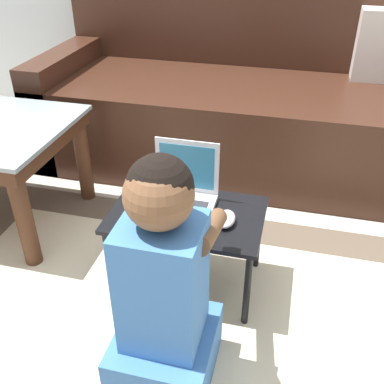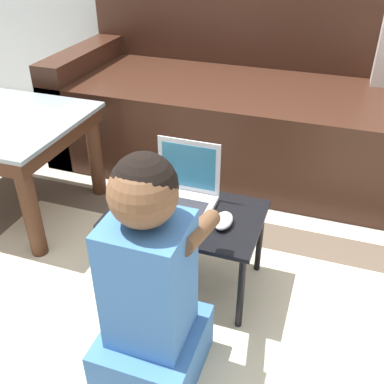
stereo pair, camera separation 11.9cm
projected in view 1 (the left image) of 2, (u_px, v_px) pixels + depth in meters
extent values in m
plane|color=beige|center=(189.00, 288.00, 1.77)|extent=(16.00, 16.00, 0.00)
cube|color=brown|center=(173.00, 320.00, 1.62)|extent=(2.48, 1.39, 0.01)
cube|color=beige|center=(173.00, 319.00, 1.62)|extent=(1.79, 1.00, 0.00)
cube|color=#381E14|center=(242.00, 122.00, 2.54)|extent=(2.21, 0.92, 0.48)
cube|color=#381E14|center=(257.00, 27.00, 2.59)|extent=(2.21, 0.20, 0.41)
cube|color=#381E14|center=(75.00, 97.00, 2.72)|extent=(0.16, 0.92, 0.59)
cylinder|color=#422314|center=(24.00, 217.00, 1.77)|extent=(0.07, 0.07, 0.47)
cylinder|color=#422314|center=(83.00, 157.00, 2.19)|extent=(0.07, 0.07, 0.47)
cube|color=black|center=(187.00, 215.00, 1.62)|extent=(0.55, 0.36, 0.02)
cylinder|color=black|center=(109.00, 267.00, 1.63)|extent=(0.02, 0.02, 0.32)
cylinder|color=black|center=(247.00, 291.00, 1.53)|extent=(0.02, 0.02, 0.32)
cylinder|color=black|center=(139.00, 218.00, 1.89)|extent=(0.02, 0.02, 0.32)
cylinder|color=black|center=(258.00, 236.00, 1.78)|extent=(0.02, 0.02, 0.32)
cube|color=silver|center=(180.00, 208.00, 1.62)|extent=(0.24, 0.22, 0.02)
cube|color=#28282D|center=(178.00, 209.00, 1.60)|extent=(0.20, 0.13, 0.00)
cube|color=silver|center=(187.00, 166.00, 1.65)|extent=(0.24, 0.01, 0.21)
cube|color=teal|center=(187.00, 167.00, 1.65)|extent=(0.21, 0.00, 0.17)
ellipsoid|color=silver|center=(226.00, 219.00, 1.55)|extent=(0.06, 0.10, 0.04)
cube|color=#3D70B2|center=(166.00, 353.00, 1.40)|extent=(0.30, 0.32, 0.18)
cube|color=#3D70B2|center=(163.00, 284.00, 1.24)|extent=(0.22, 0.21, 0.40)
sphere|color=brown|center=(159.00, 196.00, 1.08)|extent=(0.18, 0.18, 0.18)
sphere|color=black|center=(160.00, 188.00, 1.09)|extent=(0.17, 0.17, 0.17)
cylinder|color=brown|center=(141.00, 220.00, 1.31)|extent=(0.06, 0.27, 0.14)
cylinder|color=brown|center=(210.00, 230.00, 1.27)|extent=(0.06, 0.27, 0.14)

